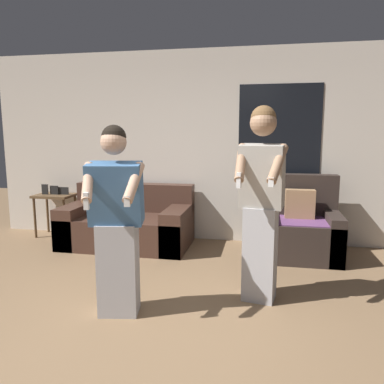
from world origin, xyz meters
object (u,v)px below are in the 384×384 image
at_px(couch, 128,225).
at_px(person_left, 116,222).
at_px(armchair, 299,229).
at_px(side_table, 55,200).
at_px(person_right, 261,202).

height_order(couch, person_left, person_left).
distance_m(armchair, side_table, 3.55).
bearing_deg(side_table, couch, -10.76).
xyz_separation_m(couch, side_table, (-1.25, 0.24, 0.26)).
distance_m(armchair, person_right, 1.58).
xyz_separation_m(couch, person_left, (0.64, -1.95, 0.52)).
bearing_deg(person_left, side_table, 130.73).
bearing_deg(armchair, person_right, -108.86).
bearing_deg(person_right, armchair, 71.14).
height_order(couch, person_right, person_right).
height_order(couch, armchair, armchair).
bearing_deg(person_right, side_table, 151.34).
relative_size(side_table, person_left, 0.49).
bearing_deg(person_right, person_left, -156.61).
xyz_separation_m(armchair, person_right, (-0.47, -1.39, 0.59)).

